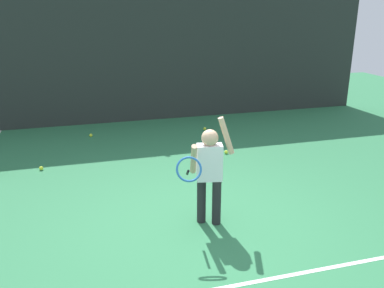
# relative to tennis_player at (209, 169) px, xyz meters

# --- Properties ---
(ground_plane) EXTENTS (20.00, 20.00, 0.00)m
(ground_plane) POSITION_rel_tennis_player_xyz_m (-0.09, -0.05, -0.73)
(ground_plane) COLOR #2D7247
(court_line_baseline) EXTENTS (9.00, 0.05, 0.00)m
(court_line_baseline) POSITION_rel_tennis_player_xyz_m (-0.09, -1.22, -0.72)
(court_line_baseline) COLOR white
(court_line_baseline) RESTS_ON ground
(back_fence_windscreen) EXTENTS (11.35, 0.08, 3.03)m
(back_fence_windscreen) POSITION_rel_tennis_player_xyz_m (-0.09, 5.06, 0.79)
(back_fence_windscreen) COLOR #282D2B
(back_fence_windscreen) RESTS_ON ground
(fence_post_1) EXTENTS (0.09, 0.09, 3.18)m
(fence_post_1) POSITION_rel_tennis_player_xyz_m (-0.09, 5.12, 0.86)
(fence_post_1) COLOR slate
(fence_post_1) RESTS_ON ground
(fence_post_2) EXTENTS (0.09, 0.09, 3.18)m
(fence_post_2) POSITION_rel_tennis_player_xyz_m (5.43, 5.12, 0.86)
(fence_post_2) COLOR slate
(fence_post_2) RESTS_ON ground
(tennis_player) EXTENTS (0.80, 0.57, 1.35)m
(tennis_player) POSITION_rel_tennis_player_xyz_m (0.00, 0.00, 0.00)
(tennis_player) COLOR #232326
(tennis_player) RESTS_ON ground
(tennis_ball_0) EXTENTS (0.07, 0.07, 0.07)m
(tennis_ball_0) POSITION_rel_tennis_player_xyz_m (1.09, 2.30, -0.69)
(tennis_ball_0) COLOR #CCE033
(tennis_ball_0) RESTS_ON ground
(tennis_ball_2) EXTENTS (0.07, 0.07, 0.07)m
(tennis_ball_2) POSITION_rel_tennis_player_xyz_m (-2.10, 2.39, -0.69)
(tennis_ball_2) COLOR #CCE033
(tennis_ball_2) RESTS_ON ground
(tennis_ball_3) EXTENTS (0.07, 0.07, 0.07)m
(tennis_ball_3) POSITION_rel_tennis_player_xyz_m (-1.23, 4.03, -0.69)
(tennis_ball_3) COLOR #CCE033
(tennis_ball_3) RESTS_ON ground
(tennis_ball_5) EXTENTS (0.07, 0.07, 0.07)m
(tennis_ball_5) POSITION_rel_tennis_player_xyz_m (1.17, 3.84, -0.69)
(tennis_ball_5) COLOR #CCE033
(tennis_ball_5) RESTS_ON ground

